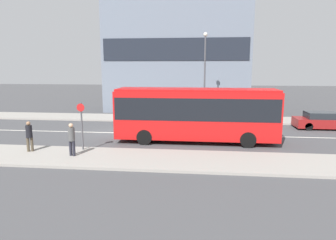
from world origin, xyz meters
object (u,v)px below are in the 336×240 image
city_bus (196,112)px  street_lamp (205,68)px  pedestrian_near_stop (29,134)px  pedestrian_down_pavement (72,137)px  parked_car_0 (322,121)px  bus_stop_sign (82,122)px

city_bus → street_lamp: size_ratio=1.35×
pedestrian_near_stop → pedestrian_down_pavement: 2.75m
pedestrian_near_stop → street_lamp: size_ratio=0.22×
pedestrian_down_pavement → street_lamp: (6.99, 11.85, 3.55)m
parked_car_0 → street_lamp: bearing=165.8°
city_bus → street_lamp: 8.08m
bus_stop_sign → city_bus: bearing=25.7°
parked_car_0 → pedestrian_down_pavement: size_ratio=2.42×
pedestrian_near_stop → bus_stop_sign: bus_stop_sign is taller
parked_car_0 → pedestrian_down_pavement: pedestrian_down_pavement is taller
parked_car_0 → street_lamp: street_lamp is taller
bus_stop_sign → street_lamp: 13.02m
pedestrian_near_stop → bus_stop_sign: (2.77, 0.67, 0.61)m
city_bus → pedestrian_down_pavement: city_bus is taller
pedestrian_near_stop → city_bus: bearing=-1.4°
pedestrian_down_pavement → street_lamp: size_ratio=0.23×
pedestrian_near_stop → bus_stop_sign: size_ratio=0.63×
parked_car_0 → pedestrian_near_stop: 20.90m
pedestrian_near_stop → parked_car_0: bearing=1.8°
pedestrian_down_pavement → street_lamp: 14.21m
city_bus → parked_car_0: 11.19m
city_bus → bus_stop_sign: 7.02m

